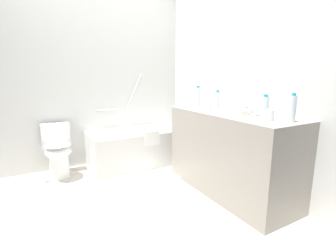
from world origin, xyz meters
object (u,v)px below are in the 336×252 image
soap_dish (256,115)px  water_bottle_3 (293,109)px  toilet (58,150)px  water_bottle_2 (217,101)px  water_bottle_1 (265,107)px  water_bottle_0 (198,97)px  bath_mat (154,177)px  drinking_glass_1 (208,105)px  drinking_glass_2 (205,103)px  bathtub (141,145)px  sink_faucet (246,110)px  drinking_glass_0 (270,115)px  sink_basin (233,111)px  toilet_paper_roll (41,179)px

soap_dish → water_bottle_3: bearing=-89.3°
toilet → water_bottle_2: water_bottle_2 is taller
water_bottle_1 → soap_dish: water_bottle_1 is taller
water_bottle_0 → bath_mat: bearing=169.2°
water_bottle_2 → drinking_glass_1: 0.15m
drinking_glass_2 → drinking_glass_1: bearing=-105.6°
toilet → drinking_glass_1: size_ratio=8.63×
toilet → bathtub: bearing=89.7°
toilet → drinking_glass_2: 1.96m
soap_dish → bath_mat: bearing=121.9°
sink_faucet → drinking_glass_0: drinking_glass_0 is taller
bath_mat → drinking_glass_2: bearing=-21.5°
bath_mat → drinking_glass_0: bearing=-66.2°
toilet → soap_dish: (1.68, -1.65, 0.55)m
water_bottle_3 → drinking_glass_2: (-0.03, 1.15, -0.06)m
sink_faucet → bath_mat: (-0.73, 0.79, -0.92)m
bathtub → sink_basin: size_ratio=4.73×
soap_dish → bath_mat: size_ratio=0.15×
drinking_glass_0 → water_bottle_3: bearing=-58.1°
bathtub → sink_faucet: bearing=-64.9°
sink_faucet → toilet_paper_roll: bearing=146.4°
water_bottle_0 → water_bottle_1: size_ratio=1.19×
bathtub → toilet_paper_roll: size_ratio=13.47×
drinking_glass_0 → soap_dish: size_ratio=1.07×
water_bottle_1 → soap_dish: bearing=75.7°
water_bottle_3 → soap_dish: size_ratio=2.73×
toilet → drinking_glass_1: (1.62, -0.97, 0.58)m
water_bottle_2 → drinking_glass_1: (-0.02, 0.13, -0.06)m
soap_dish → bathtub: bearing=109.0°
toilet → toilet_paper_roll: size_ratio=6.22×
water_bottle_3 → drinking_glass_0: water_bottle_3 is taller
bathtub → sink_faucet: size_ratio=9.75×
water_bottle_0 → drinking_glass_2: bearing=-80.8°
toilet → drinking_glass_2: size_ratio=6.72×
sink_basin → bathtub: bearing=108.5°
sink_basin → water_bottle_2: (0.05, 0.32, 0.08)m
drinking_glass_0 → water_bottle_1: bearing=61.6°
drinking_glass_0 → water_bottle_2: bearing=86.2°
water_bottle_3 → toilet_paper_roll: bearing=134.9°
toilet → sink_basin: bearing=50.1°
water_bottle_0 → drinking_glass_2: water_bottle_0 is taller
drinking_glass_0 → bath_mat: drinking_glass_0 is taller
sink_basin → toilet_paper_roll: sink_basin is taller
drinking_glass_1 → toilet_paper_roll: bearing=154.7°
drinking_glass_1 → soap_dish: 0.68m
water_bottle_1 → water_bottle_3: size_ratio=0.89×
water_bottle_0 → drinking_glass_1: water_bottle_0 is taller
toilet → water_bottle_0: size_ratio=2.62×
toilet → sink_faucet: bearing=53.2°
drinking_glass_2 → toilet_paper_roll: (-1.87, 0.77, -0.90)m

